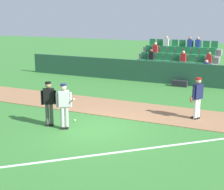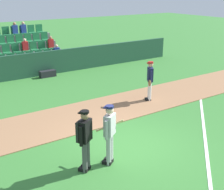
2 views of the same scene
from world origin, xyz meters
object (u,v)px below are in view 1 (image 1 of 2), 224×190
at_px(baseball, 75,120).
at_px(runner_navy_jersey, 197,97).
at_px(batter_grey_jersey, 64,104).
at_px(equipment_bag, 180,83).
at_px(umpire_home_plate, 49,101).

bearing_deg(baseball, runner_navy_jersey, 27.51).
distance_m(batter_grey_jersey, equipment_bag, 9.68).
height_order(umpire_home_plate, baseball, umpire_home_plate).
relative_size(umpire_home_plate, equipment_bag, 1.96).
distance_m(batter_grey_jersey, baseball, 1.37).
bearing_deg(equipment_bag, runner_navy_jersey, -70.01).
distance_m(batter_grey_jersey, runner_navy_jersey, 5.40).
bearing_deg(batter_grey_jersey, umpire_home_plate, 174.96).
bearing_deg(umpire_home_plate, runner_navy_jersey, 32.80).
bearing_deg(runner_navy_jersey, equipment_bag, 109.99).
bearing_deg(runner_navy_jersey, batter_grey_jersey, -142.35).
bearing_deg(runner_navy_jersey, umpire_home_plate, -147.20).
relative_size(runner_navy_jersey, equipment_bag, 1.96).
height_order(umpire_home_plate, runner_navy_jersey, same).
bearing_deg(batter_grey_jersey, equipment_bag, 77.73).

